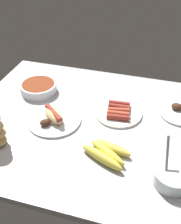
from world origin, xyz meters
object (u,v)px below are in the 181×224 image
(bowl_coleslaw, at_px, (173,176))
(plate_hotdog_assembled, at_px, (54,118))
(plate_grilled_meat, at_px, (179,112))
(banana_bunch, at_px, (107,153))
(plate_sausages, at_px, (118,112))
(bowl_chili, at_px, (38,87))

(bowl_coleslaw, distance_m, plate_hotdog_assembled, 0.55)
(plate_grilled_meat, bearing_deg, banana_bunch, 54.54)
(plate_sausages, bearing_deg, plate_grilled_meat, -162.36)
(plate_hotdog_assembled, height_order, plate_grilled_meat, plate_hotdog_assembled)
(bowl_coleslaw, xyz_separation_m, plate_grilled_meat, (-0.01, -0.41, -0.02))
(plate_hotdog_assembled, xyz_separation_m, bowl_chili, (0.16, -0.20, 0.01))
(plate_sausages, xyz_separation_m, banana_bunch, (-0.01, 0.27, 0.01))
(plate_sausages, bearing_deg, bowl_coleslaw, 128.01)
(plate_sausages, xyz_separation_m, plate_hotdog_assembled, (0.26, 0.13, 0.01))
(banana_bunch, bearing_deg, plate_hotdog_assembled, -27.33)
(plate_hotdog_assembled, bearing_deg, banana_bunch, 152.67)
(bowl_coleslaw, relative_size, plate_hotdog_assembled, 0.66)
(plate_sausages, height_order, bowl_coleslaw, bowl_coleslaw)
(bowl_chili, bearing_deg, plate_hotdog_assembled, 129.21)
(plate_hotdog_assembled, relative_size, banana_bunch, 1.18)
(bowl_coleslaw, xyz_separation_m, banana_bunch, (0.24, -0.05, -0.01))
(plate_sausages, height_order, plate_grilled_meat, plate_grilled_meat)
(plate_hotdog_assembled, bearing_deg, bowl_coleslaw, 159.33)
(bowl_coleslaw, bearing_deg, bowl_chili, -30.20)
(bowl_chili, bearing_deg, bowl_coleslaw, 149.80)
(bowl_chili, bearing_deg, plate_grilled_meat, -178.84)
(plate_grilled_meat, distance_m, banana_bunch, 0.43)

